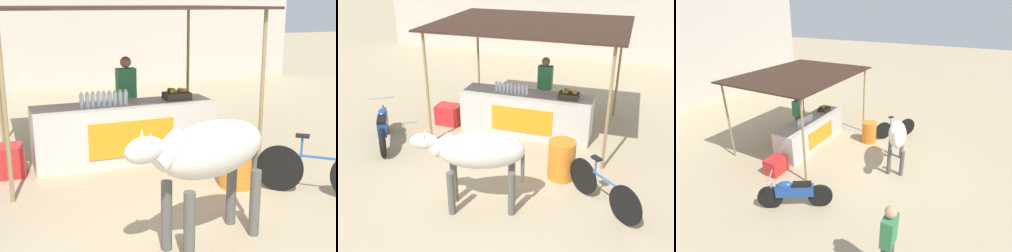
% 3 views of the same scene
% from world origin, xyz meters
% --- Properties ---
extents(ground_plane, '(60.00, 60.00, 0.00)m').
position_xyz_m(ground_plane, '(0.00, 0.00, 0.00)').
color(ground_plane, tan).
extents(stall_counter, '(3.00, 0.82, 0.96)m').
position_xyz_m(stall_counter, '(0.00, 2.20, 0.48)').
color(stall_counter, beige).
rests_on(stall_counter, ground).
extents(stall_awning, '(4.20, 3.20, 2.52)m').
position_xyz_m(stall_awning, '(0.00, 2.50, 2.42)').
color(stall_awning, '#382319').
rests_on(stall_awning, ground).
extents(water_bottle_row, '(0.79, 0.07, 0.25)m').
position_xyz_m(water_bottle_row, '(-0.35, 2.15, 1.07)').
color(water_bottle_row, silver).
rests_on(water_bottle_row, stall_counter).
extents(fruit_crate, '(0.44, 0.32, 0.18)m').
position_xyz_m(fruit_crate, '(0.95, 2.26, 1.04)').
color(fruit_crate, '#3F3326').
rests_on(fruit_crate, stall_counter).
extents(vendor_behind_counter, '(0.34, 0.22, 1.65)m').
position_xyz_m(vendor_behind_counter, '(0.25, 2.95, 0.85)').
color(vendor_behind_counter, '#383842').
rests_on(vendor_behind_counter, ground).
extents(cooler_box, '(0.60, 0.44, 0.48)m').
position_xyz_m(cooler_box, '(-1.95, 2.10, 0.24)').
color(cooler_box, red).
rests_on(cooler_box, ground).
extents(water_barrel, '(0.51, 0.51, 0.76)m').
position_xyz_m(water_barrel, '(1.17, 0.49, 0.38)').
color(water_barrel, orange).
rests_on(water_barrel, ground).
extents(cow, '(1.84, 0.92, 1.44)m').
position_xyz_m(cow, '(0.04, -0.88, 1.03)').
color(cow, silver).
rests_on(cow, ground).
extents(bicycle_leaning, '(1.28, 1.12, 0.85)m').
position_xyz_m(bicycle_leaning, '(2.00, -0.20, 0.35)').
color(bicycle_leaning, black).
rests_on(bicycle_leaning, ground).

